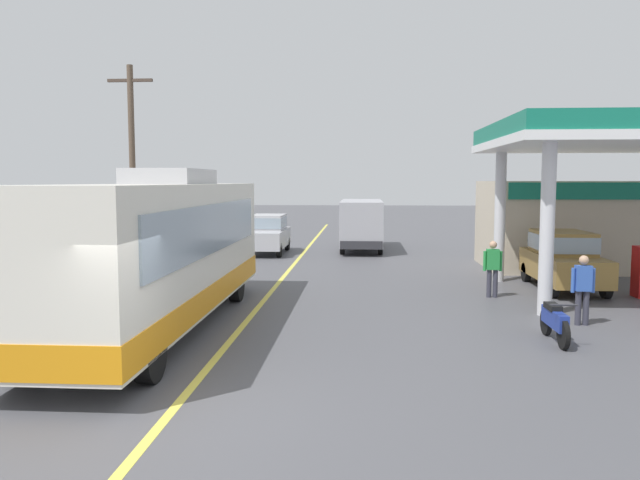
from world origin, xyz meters
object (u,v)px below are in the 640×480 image
Objects in this scene: coach_bus_main at (159,254)px; minibus_opposing_lane at (361,220)px; pedestrian_by_shop at (493,266)px; pedestrian_near_pump at (583,286)px; car_trailing_behind_bus at (268,232)px; car_at_pump at (563,257)px; motorcycle_parked_forecourt at (554,321)px.

minibus_opposing_lane is at bearing 74.71° from coach_bus_main.
pedestrian_near_pump is at bearing -68.18° from pedestrian_by_shop.
minibus_opposing_lane is 1.46× the size of car_trailing_behind_bus.
coach_bus_main reaches higher than minibus_opposing_lane.
pedestrian_near_pump and pedestrian_by_shop have the same top height.
minibus_opposing_lane is (-6.36, 10.89, 0.46)m from car_at_pump.
car_trailing_behind_bus is (-8.53, 15.74, 0.57)m from motorcycle_parked_forecourt.
minibus_opposing_lane is at bearing 103.21° from motorcycle_parked_forecourt.
minibus_opposing_lane reaches higher than car_trailing_behind_bus.
car_trailing_behind_bus is at bearing 124.31° from pedestrian_near_pump.
car_at_pump is 5.19m from pedestrian_near_pump.
pedestrian_near_pump is at bearing 5.35° from coach_bus_main.
car_at_pump is (10.98, 5.99, -0.71)m from coach_bus_main.
pedestrian_near_pump is (5.24, -15.96, -0.54)m from minibus_opposing_lane.
minibus_opposing_lane is 3.69× the size of pedestrian_near_pump.
pedestrian_by_shop is at bearing -147.25° from car_at_pump.
car_at_pump reaches higher than pedestrian_near_pump.
coach_bus_main is 2.63× the size of car_trailing_behind_bus.
minibus_opposing_lane is (4.61, 16.88, -0.25)m from coach_bus_main.
coach_bus_main is 9.93m from pedestrian_near_pump.
motorcycle_parked_forecourt is 1.08× the size of pedestrian_near_pump.
pedestrian_by_shop is at bearing 93.02° from motorcycle_parked_forecourt.
pedestrian_near_pump is 17.12m from car_trailing_behind_bus.
coach_bus_main is 6.65× the size of pedestrian_by_shop.
car_trailing_behind_bus is (-4.41, -1.82, -0.46)m from minibus_opposing_lane.
pedestrian_by_shop is 0.40× the size of car_trailing_behind_bus.
car_trailing_behind_bus is at bearing 118.46° from motorcycle_parked_forecourt.
motorcycle_parked_forecourt is at bearing -86.98° from pedestrian_by_shop.
coach_bus_main is 15.08m from car_trailing_behind_bus.
pedestrian_by_shop is (-2.51, -1.61, -0.08)m from car_at_pump.
pedestrian_by_shop is 13.51m from car_trailing_behind_bus.
pedestrian_near_pump is (1.12, 1.60, 0.49)m from motorcycle_parked_forecourt.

